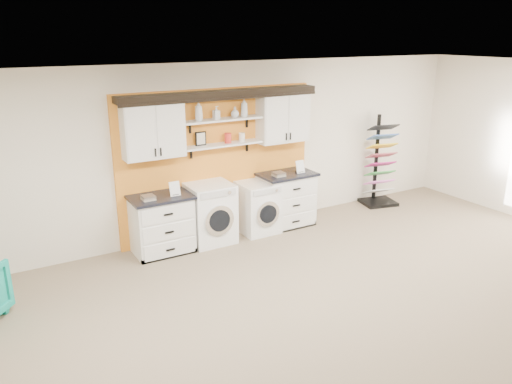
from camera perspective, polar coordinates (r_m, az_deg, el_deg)
floor at (r=5.69m, az=14.71°, el=-17.48°), size 10.00×10.00×0.00m
ceiling at (r=4.70m, az=17.41°, el=11.73°), size 10.00×10.00×0.00m
wall_back at (r=8.17m, az=-4.46°, el=4.79°), size 10.00×0.00×10.00m
accent_panel at (r=8.18m, az=-4.32°, el=3.38°), size 3.40×0.07×2.40m
upper_cabinet_left at (r=7.47m, az=-11.73°, el=7.00°), size 0.90×0.35×0.84m
upper_cabinet_right at (r=8.44m, az=3.07°, el=8.57°), size 0.90×0.35×0.84m
shelf_lower at (r=7.96m, az=-3.85°, el=5.42°), size 1.32×0.28×0.03m
shelf_upper at (r=7.89m, az=-3.91°, el=8.26°), size 1.32×0.28×0.03m
crown_molding at (r=7.84m, az=-4.02°, el=11.14°), size 3.30×0.41×0.13m
picture_frame at (r=7.84m, az=-6.33°, el=6.08°), size 0.18×0.02×0.22m
canister_red at (r=7.99m, az=-3.22°, el=6.17°), size 0.11×0.11×0.16m
canister_cream at (r=8.10m, az=-1.64°, el=6.29°), size 0.10×0.10×0.14m
base_cabinet_left at (r=7.72m, az=-10.70°, el=-3.63°), size 0.93×0.66×0.91m
base_cabinet_right at (r=8.66m, az=3.47°, el=-0.82°), size 0.96×0.66×0.94m
washer at (r=7.98m, az=-5.26°, el=-2.42°), size 0.69×0.71×0.97m
dryer at (r=8.38m, az=0.17°, el=-1.74°), size 0.61×0.71×0.86m
sample_rack at (r=10.00m, az=13.90°, el=1.69°), size 0.74×0.66×1.74m
soap_bottle_a at (r=7.70m, az=-6.57°, el=9.23°), size 0.16×0.16×0.31m
soap_bottle_b at (r=7.83m, az=-4.56°, el=9.03°), size 0.10×0.10×0.20m
soap_bottle_c at (r=7.97m, az=-2.44°, el=9.11°), size 0.18×0.18×0.17m
soap_bottle_d at (r=8.04m, az=-1.37°, el=9.66°), size 0.14×0.14×0.30m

